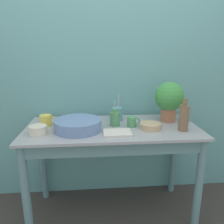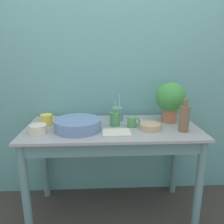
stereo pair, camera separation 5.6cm
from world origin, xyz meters
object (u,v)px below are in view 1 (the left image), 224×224
object	(u,v)px
bottle_tall	(184,117)
mug_yellow	(46,120)
potted_plant	(169,99)
tray_board	(117,133)
mug_green	(132,122)
bowl_small_tan	(150,126)
utensil_cup	(117,114)
bottle_short	(115,119)
bowl_small_cream	(38,130)
bowl_wash_large	(78,125)

from	to	relation	value
bottle_tall	mug_yellow	xyz separation A→B (m)	(-1.06, 0.20, -0.06)
potted_plant	tray_board	xyz separation A→B (m)	(-0.47, -0.27, -0.19)
mug_green	tray_board	size ratio (longest dim) A/B	0.51
bowl_small_tan	utensil_cup	world-z (taller)	utensil_cup
mug_yellow	bowl_small_tan	size ratio (longest dim) A/B	0.79
bottle_short	tray_board	distance (m)	0.19
bottle_tall	bottle_short	bearing A→B (deg)	163.06
potted_plant	bowl_small_cream	xyz separation A→B (m)	(-1.04, -0.23, -0.16)
bottle_tall	utensil_cup	world-z (taller)	bottle_tall
mug_green	bowl_small_tan	bearing A→B (deg)	-26.61
utensil_cup	tray_board	world-z (taller)	utensil_cup
bottle_tall	bowl_small_cream	distance (m)	1.08
bottle_tall	utensil_cup	xyz separation A→B (m)	(-0.47, 0.30, -0.05)
mug_yellow	tray_board	world-z (taller)	mug_yellow
potted_plant	mug_yellow	size ratio (longest dim) A/B	2.64
bottle_short	bowl_small_cream	size ratio (longest dim) A/B	1.12
bottle_tall	bowl_small_cream	size ratio (longest dim) A/B	1.98
potted_plant	bowl_small_tan	xyz separation A→B (m)	(-0.20, -0.19, -0.17)
bottle_short	mug_green	distance (m)	0.14
bottle_short	mug_yellow	world-z (taller)	bottle_short
mug_green	bowl_small_cream	world-z (taller)	mug_green
potted_plant	utensil_cup	bearing A→B (deg)	172.18
bowl_wash_large	tray_board	xyz separation A→B (m)	(0.29, -0.10, -0.03)
potted_plant	bowl_wash_large	distance (m)	0.79
bowl_wash_large	bowl_small_cream	xyz separation A→B (m)	(-0.28, -0.06, -0.01)
bowl_small_tan	utensil_cup	xyz separation A→B (m)	(-0.23, 0.25, 0.04)
utensil_cup	bottle_tall	bearing A→B (deg)	-32.60
mug_green	utensil_cup	bearing A→B (deg)	118.73
mug_green	mug_yellow	bearing A→B (deg)	172.90
bowl_wash_large	mug_green	world-z (taller)	bowl_wash_large
tray_board	bottle_short	bearing A→B (deg)	90.14
bowl_small_tan	tray_board	distance (m)	0.28
bowl_wash_large	bottle_short	size ratio (longest dim) A/B	2.52
potted_plant	mug_green	bearing A→B (deg)	-159.75
potted_plant	mug_green	xyz separation A→B (m)	(-0.34, -0.12, -0.16)
bottle_short	utensil_cup	xyz separation A→B (m)	(0.03, 0.15, -0.00)
bottle_tall	tray_board	world-z (taller)	bottle_tall
bottle_tall	utensil_cup	distance (m)	0.56
mug_green	utensil_cup	xyz separation A→B (m)	(-0.10, 0.18, 0.02)
bottle_short	bowl_small_cream	world-z (taller)	bottle_short
mug_green	potted_plant	bearing A→B (deg)	20.25
bowl_wash_large	bowl_small_cream	size ratio (longest dim) A/B	2.83
bottle_short	tray_board	size ratio (longest dim) A/B	0.69
utensil_cup	bottle_short	bearing A→B (deg)	-102.50
bottle_tall	bowl_small_cream	bearing A→B (deg)	179.48
bottle_tall	bowl_small_tan	world-z (taller)	bottle_tall
mug_green	utensil_cup	distance (m)	0.21
bowl_small_cream	utensil_cup	size ratio (longest dim) A/B	0.54
mug_yellow	potted_plant	bearing A→B (deg)	2.15
bottle_short	bowl_small_cream	xyz separation A→B (m)	(-0.57, -0.14, -0.03)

